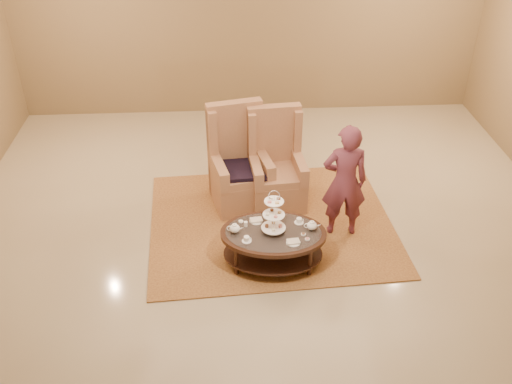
{
  "coord_description": "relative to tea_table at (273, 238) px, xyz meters",
  "views": [
    {
      "loc": [
        -0.46,
        -5.59,
        4.49
      ],
      "look_at": [
        -0.12,
        0.2,
        0.68
      ],
      "focal_mm": 40.0,
      "sensor_mm": 36.0,
      "label": 1
    }
  ],
  "objects": [
    {
      "name": "wall_back",
      "position": [
        -0.05,
        4.33,
        1.37
      ],
      "size": [
        8.0,
        0.04,
        3.5
      ],
      "primitive_type": "cube",
      "color": "olive",
      "rests_on": "ground"
    },
    {
      "name": "tea_table",
      "position": [
        0.0,
        0.0,
        0.0
      ],
      "size": [
        1.3,
        0.95,
        1.04
      ],
      "rotation": [
        0.0,
        0.0,
        -0.08
      ],
      "color": "black",
      "rests_on": "ground"
    },
    {
      "name": "rug",
      "position": [
        0.05,
        0.79,
        -0.37
      ],
      "size": [
        3.3,
        2.81,
        0.02
      ],
      "rotation": [
        0.0,
        0.0,
        0.06
      ],
      "color": "#AE7D3D",
      "rests_on": "ground"
    },
    {
      "name": "armchair_right",
      "position": [
        0.15,
        1.37,
        0.07
      ],
      "size": [
        0.79,
        0.81,
        1.34
      ],
      "rotation": [
        0.0,
        0.0,
        0.09
      ],
      "color": "#AB7650",
      "rests_on": "ground"
    },
    {
      "name": "armchair_left",
      "position": [
        -0.35,
        1.39,
        0.09
      ],
      "size": [
        0.9,
        0.92,
        1.39
      ],
      "rotation": [
        0.0,
        0.0,
        0.22
      ],
      "color": "#AB7650",
      "rests_on": "ground"
    },
    {
      "name": "person",
      "position": [
        0.92,
        0.56,
        0.39
      ],
      "size": [
        0.58,
        0.39,
        1.53
      ],
      "rotation": [
        0.0,
        0.0,
        3.09
      ],
      "color": "brown",
      "rests_on": "ground"
    },
    {
      "name": "ceiling",
      "position": [
        -0.05,
        0.33,
        -0.38
      ],
      "size": [
        8.0,
        8.0,
        0.02
      ],
      "primitive_type": "cube",
      "color": "beige",
      "rests_on": "ground"
    },
    {
      "name": "ground",
      "position": [
        -0.05,
        0.33,
        -0.38
      ],
      "size": [
        8.0,
        8.0,
        0.0
      ],
      "primitive_type": "plane",
      "color": "tan",
      "rests_on": "ground"
    }
  ]
}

